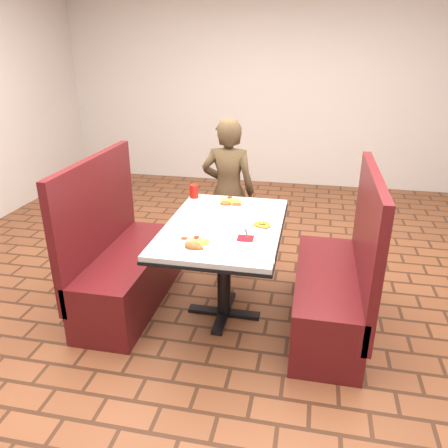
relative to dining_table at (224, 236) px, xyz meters
The scene contains 15 objects.
room 1.26m from the dining_table, ahead, with size 7.00×7.04×2.82m.
dining_table is the anchor object (origin of this frame).
booth_bench_left 0.86m from the dining_table, behind, with size 0.47×1.20×1.17m.
booth_bench_right 0.86m from the dining_table, ahead, with size 0.47×1.20×1.17m.
diner_person 0.97m from the dining_table, 99.41° to the left, with size 0.49×0.32×1.34m, color brown.
near_dinner_plate 0.42m from the dining_table, 104.09° to the right, with size 0.24×0.24×0.08m.
far_dinner_plate 0.42m from the dining_table, 94.26° to the left, with size 0.27×0.27×0.07m.
plantain_plate 0.29m from the dining_table, ahead, with size 0.20×0.20×0.03m.
maroon_napkin 0.30m from the dining_table, 48.77° to the right, with size 0.10×0.10×0.00m, color maroon.
spoon_utensil 0.25m from the dining_table, 38.09° to the right, with size 0.01×0.14×0.00m, color silver.
red_tumbler 0.64m from the dining_table, 125.04° to the left, with size 0.07×0.07×0.11m, color red.
paper_napkin 0.58m from the dining_table, 56.95° to the right, with size 0.18×0.13×0.01m, color white.
knife_utensil 0.41m from the dining_table, 101.15° to the right, with size 0.01×0.17×0.00m, color silver.
fork_utensil 0.45m from the dining_table, 105.48° to the right, with size 0.01×0.14×0.00m, color silver.
lettuce_shreds 0.12m from the dining_table, 56.31° to the left, with size 0.28×0.32×0.00m, color #8FB247, non-canonical shape.
Camera 1 is at (0.57, -2.77, 1.93)m, focal length 35.00 mm.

